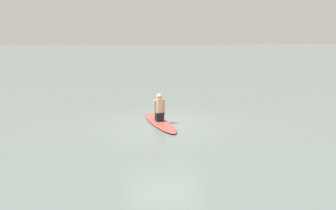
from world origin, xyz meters
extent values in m
plane|color=slate|center=(0.00, 0.00, 0.00)|extent=(400.00, 400.00, 0.00)
ellipsoid|color=#D84C3F|center=(0.25, 0.12, 0.04)|extent=(3.35, 0.65, 0.09)
cube|color=black|center=(0.25, 0.12, 0.24)|extent=(0.32, 0.26, 0.29)
cylinder|color=#D6AD8E|center=(0.25, 0.12, 0.61)|extent=(0.28, 0.28, 0.49)
sphere|color=#D6AD8E|center=(0.25, 0.12, 0.94)|extent=(0.20, 0.20, 0.20)
cylinder|color=#D6AD8E|center=(0.26, -0.04, 0.54)|extent=(0.08, 0.08, 0.54)
cylinder|color=#D6AD8E|center=(0.25, 0.29, 0.54)|extent=(0.08, 0.08, 0.54)
camera|label=1|loc=(-11.65, 3.25, 2.83)|focal=39.28mm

